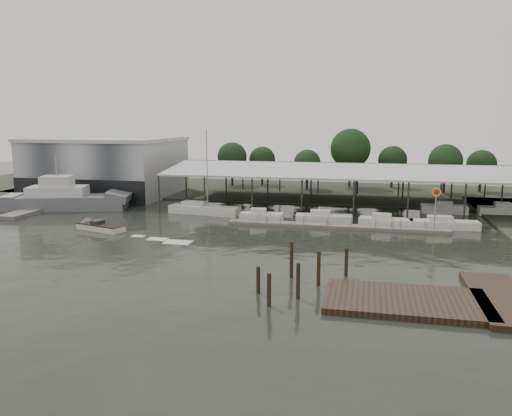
% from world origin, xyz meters
% --- Properties ---
extents(ground, '(200.00, 200.00, 0.00)m').
position_xyz_m(ground, '(0.00, 0.00, 0.00)').
color(ground, black).
rests_on(ground, ground).
extents(land_strip_far, '(140.00, 30.00, 0.30)m').
position_xyz_m(land_strip_far, '(0.00, 42.00, 0.10)').
color(land_strip_far, '#3B4231').
rests_on(land_strip_far, ground).
extents(land_strip_west, '(20.00, 40.00, 0.30)m').
position_xyz_m(land_strip_west, '(-40.00, 30.00, 0.10)').
color(land_strip_west, '#3B4231').
rests_on(land_strip_west, ground).
extents(storage_warehouse, '(24.50, 20.50, 10.50)m').
position_xyz_m(storage_warehouse, '(-28.00, 29.94, 5.29)').
color(storage_warehouse, '#A9ADB4').
rests_on(storage_warehouse, ground).
extents(covered_boat_shed, '(58.24, 24.00, 6.96)m').
position_xyz_m(covered_boat_shed, '(17.00, 28.00, 6.13)').
color(covered_boat_shed, '#BBBDBF').
rests_on(covered_boat_shed, ground).
extents(trawler_dock, '(3.00, 18.00, 0.50)m').
position_xyz_m(trawler_dock, '(-30.00, 14.00, 0.25)').
color(trawler_dock, slate).
rests_on(trawler_dock, ground).
extents(floating_dock, '(28.00, 2.00, 1.40)m').
position_xyz_m(floating_dock, '(15.00, 10.00, 0.20)').
color(floating_dock, slate).
rests_on(floating_dock, ground).
extents(shell_fuel_sign, '(1.10, 0.18, 5.55)m').
position_xyz_m(shell_fuel_sign, '(27.00, 9.99, 3.93)').
color(shell_fuel_sign, gray).
rests_on(shell_fuel_sign, ground).
extents(boardwalk_platform, '(15.00, 12.00, 0.50)m').
position_xyz_m(boardwalk_platform, '(24.55, -15.27, 0.20)').
color(boardwalk_platform, '#342215').
rests_on(boardwalk_platform, ground).
extents(grey_trawler, '(19.60, 10.15, 8.84)m').
position_xyz_m(grey_trawler, '(-26.64, 14.67, 1.58)').
color(grey_trawler, '#5B5F64').
rests_on(grey_trawler, ground).
extents(white_sailboat, '(10.85, 3.81, 12.41)m').
position_xyz_m(white_sailboat, '(-4.62, 15.42, 0.64)').
color(white_sailboat, white).
rests_on(white_sailboat, ground).
extents(speedboat_underway, '(17.80, 7.17, 2.00)m').
position_xyz_m(speedboat_underway, '(-14.11, 2.12, 0.39)').
color(speedboat_underway, white).
rests_on(speedboat_underway, ground).
extents(moored_cruiser_0, '(6.02, 2.66, 1.70)m').
position_xyz_m(moored_cruiser_0, '(4.75, 12.54, 0.61)').
color(moored_cruiser_0, white).
rests_on(moored_cruiser_0, ground).
extents(moored_cruiser_1, '(7.64, 2.76, 1.70)m').
position_xyz_m(moored_cruiser_1, '(13.16, 13.17, 0.61)').
color(moored_cruiser_1, white).
rests_on(moored_cruiser_1, ground).
extents(moored_cruiser_2, '(6.96, 2.86, 1.70)m').
position_xyz_m(moored_cruiser_2, '(21.22, 12.41, 0.61)').
color(moored_cruiser_2, white).
rests_on(moored_cruiser_2, ground).
extents(moored_cruiser_3, '(8.62, 2.76, 1.70)m').
position_xyz_m(moored_cruiser_3, '(28.37, 12.43, 0.61)').
color(moored_cruiser_3, white).
rests_on(moored_cruiser_3, ground).
extents(mooring_pilings, '(6.93, 8.96, 3.78)m').
position_xyz_m(mooring_pilings, '(13.68, -14.23, 1.05)').
color(mooring_pilings, '#2F2517').
rests_on(mooring_pilings, ground).
extents(horizon_tree_line, '(72.60, 11.89, 12.02)m').
position_xyz_m(horizon_tree_line, '(21.60, 47.85, 6.31)').
color(horizon_tree_line, '#311D16').
rests_on(horizon_tree_line, ground).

